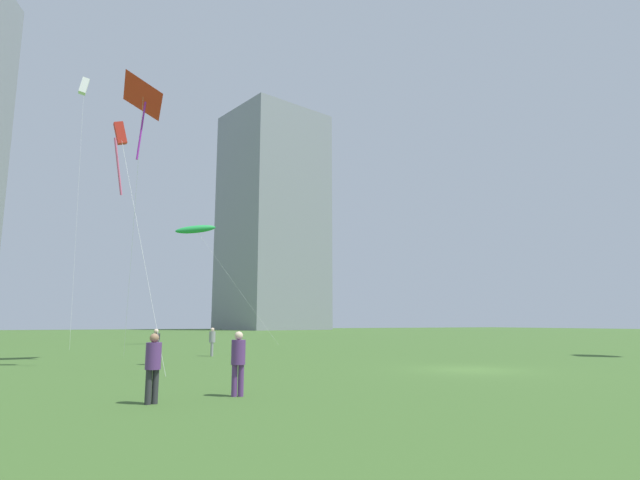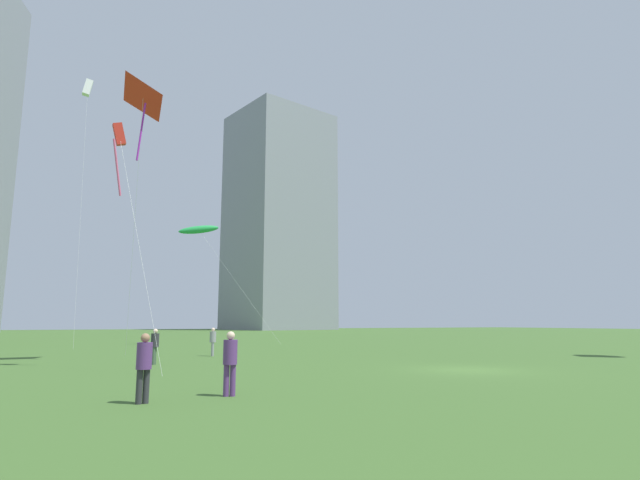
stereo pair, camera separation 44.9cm
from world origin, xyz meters
name	(u,v)px [view 1 (the left image)]	position (x,y,z in m)	size (l,w,h in m)	color
ground	(471,370)	(0.00, 0.00, 0.00)	(280.00, 280.00, 0.00)	#3D6028
person_standing_0	(153,363)	(-13.75, -3.62, 1.01)	(0.39, 0.39, 1.75)	#2D2D33
person_standing_1	(238,359)	(-11.42, -3.28, 1.02)	(0.39, 0.39, 1.77)	#593372
person_standing_2	(156,344)	(-11.88, 8.67, 0.99)	(0.38, 0.38, 1.71)	#3F593F
person_standing_3	(212,340)	(-7.84, 13.65, 0.98)	(0.38, 0.38, 1.70)	gray
kite_flying_1	(120,138)	(-14.15, 7.51, 10.64)	(2.20, 4.78, 11.48)	silver
kite_flying_2	(196,229)	(-5.64, 29.68, 10.60)	(9.20, 3.66, 11.22)	silver
kite_flying_3	(143,100)	(-12.88, 10.79, 14.20)	(2.88, 7.45, 15.01)	silver
kite_flying_4	(84,87)	(-15.95, 30.53, 22.95)	(0.88, 4.89, 23.82)	silver
distant_highrise_1	(273,220)	(34.94, 116.32, 30.90)	(24.87, 22.91, 61.80)	gray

